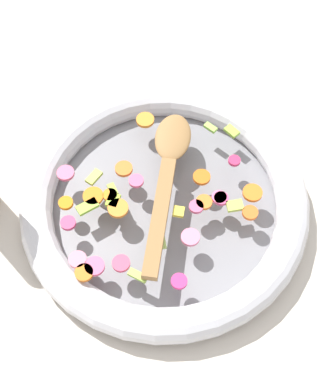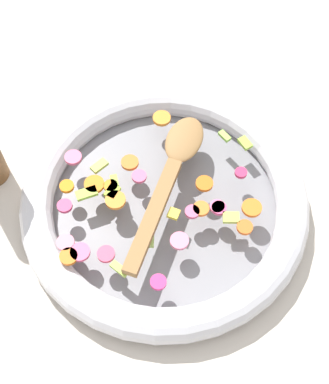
% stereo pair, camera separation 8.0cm
% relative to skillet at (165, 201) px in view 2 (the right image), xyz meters
% --- Properties ---
extents(ground_plane, '(4.00, 4.00, 0.00)m').
position_rel_skillet_xyz_m(ground_plane, '(0.00, 0.00, -0.02)').
color(ground_plane, beige).
extents(skillet, '(0.44, 0.44, 0.05)m').
position_rel_skillet_xyz_m(skillet, '(0.00, 0.00, 0.00)').
color(skillet, slate).
rests_on(skillet, ground_plane).
extents(chopped_vegetables, '(0.34, 0.30, 0.01)m').
position_rel_skillet_xyz_m(chopped_vegetables, '(-0.03, -0.01, 0.03)').
color(chopped_vegetables, orange).
rests_on(chopped_vegetables, skillet).
extents(wooden_spoon, '(0.21, 0.24, 0.01)m').
position_rel_skillet_xyz_m(wooden_spoon, '(0.02, 0.02, 0.04)').
color(wooden_spoon, olive).
rests_on(wooden_spoon, chopped_vegetables).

